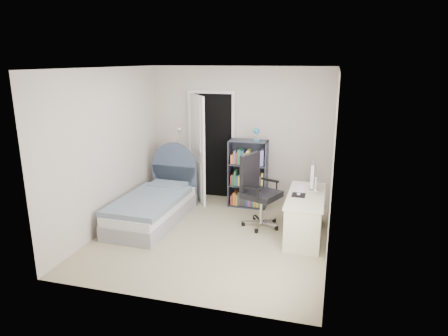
% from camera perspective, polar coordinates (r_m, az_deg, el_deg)
% --- Properties ---
extents(room_shell, '(3.50, 3.70, 2.60)m').
position_cam_1_polar(room_shell, '(5.81, -1.73, 1.70)').
color(room_shell, gray).
rests_on(room_shell, ground).
extents(door, '(0.92, 0.70, 2.06)m').
position_cam_1_polar(door, '(7.51, -3.05, 3.11)').
color(door, black).
rests_on(door, ground).
extents(bed, '(0.94, 1.91, 1.16)m').
position_cam_1_polar(bed, '(6.77, -9.93, -5.29)').
color(bed, gray).
rests_on(bed, ground).
extents(nightstand, '(0.44, 0.44, 0.65)m').
position_cam_1_polar(nightstand, '(7.84, -6.44, -1.02)').
color(nightstand, '#CFC07F').
rests_on(nightstand, ground).
extents(floor_lamp, '(0.20, 0.20, 1.43)m').
position_cam_1_polar(floor_lamp, '(7.50, -6.44, -0.53)').
color(floor_lamp, silver).
rests_on(floor_lamp, ground).
extents(bookcase, '(0.69, 0.30, 1.47)m').
position_cam_1_polar(bookcase, '(7.22, 3.48, -1.15)').
color(bookcase, '#313643').
rests_on(bookcase, ground).
extents(desk, '(0.54, 1.35, 1.11)m').
position_cam_1_polar(desk, '(6.20, 11.54, -6.34)').
color(desk, beige).
rests_on(desk, ground).
extents(office_chair, '(0.67, 0.68, 1.17)m').
position_cam_1_polar(office_chair, '(6.40, 4.71, -2.73)').
color(office_chair, silver).
rests_on(office_chair, ground).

